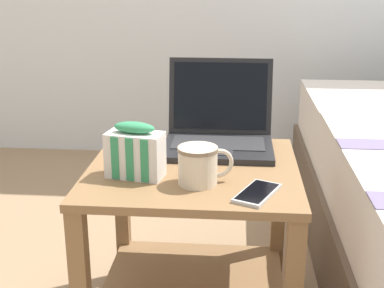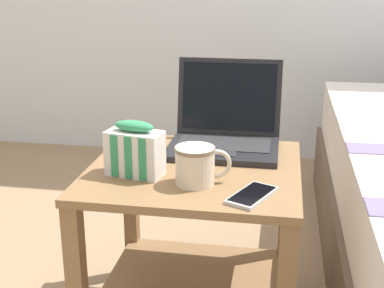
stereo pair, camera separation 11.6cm
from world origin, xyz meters
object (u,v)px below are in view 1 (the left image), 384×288
Objects in this scene: cell_phone at (257,193)px; mug_front_left at (199,163)px; laptop at (219,130)px; snack_bag at (135,152)px.

mug_front_left is at bearing 157.75° from cell_phone.
laptop is at bearing 106.30° from cell_phone.
snack_bag is (-0.21, -0.27, 0.02)m from laptop.
mug_front_left is at bearing -97.06° from laptop.
cell_phone is at bearing -22.25° from mug_front_left.
mug_front_left is at bearing -11.82° from snack_bag.
laptop is 0.34m from snack_bag.
laptop reaches higher than mug_front_left.
mug_front_left is (-0.04, -0.31, 0.00)m from laptop.
laptop is 2.30× the size of mug_front_left.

